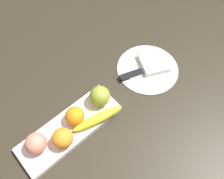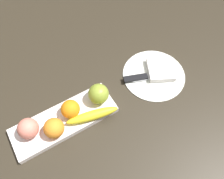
# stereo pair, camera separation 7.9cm
# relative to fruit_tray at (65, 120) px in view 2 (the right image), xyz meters

# --- Properties ---
(ground_plane) EXTENTS (2.40, 2.40, 0.00)m
(ground_plane) POSITION_rel_fruit_tray_xyz_m (-0.01, -0.01, -0.01)
(ground_plane) COLOR #2C261B
(fruit_tray) EXTENTS (0.35, 0.12, 0.02)m
(fruit_tray) POSITION_rel_fruit_tray_xyz_m (0.00, 0.00, 0.00)
(fruit_tray) COLOR white
(fruit_tray) RESTS_ON ground_plane
(apple) EXTENTS (0.07, 0.07, 0.07)m
(apple) POSITION_rel_fruit_tray_xyz_m (0.14, 0.01, 0.05)
(apple) COLOR olive
(apple) RESTS_ON fruit_tray
(banana) EXTENTS (0.18, 0.07, 0.03)m
(banana) POSITION_rel_fruit_tray_xyz_m (0.08, -0.05, 0.03)
(banana) COLOR yellow
(banana) RESTS_ON fruit_tray
(orange_near_apple) EXTENTS (0.07, 0.07, 0.07)m
(orange_near_apple) POSITION_rel_fruit_tray_xyz_m (-0.04, -0.03, 0.04)
(orange_near_apple) COLOR orange
(orange_near_apple) RESTS_ON fruit_tray
(orange_near_banana) EXTENTS (0.06, 0.06, 0.06)m
(orange_near_banana) POSITION_rel_fruit_tray_xyz_m (0.03, 0.01, 0.04)
(orange_near_banana) COLOR orange
(orange_near_banana) RESTS_ON fruit_tray
(peach) EXTENTS (0.07, 0.07, 0.07)m
(peach) POSITION_rel_fruit_tray_xyz_m (-0.11, 0.01, 0.04)
(peach) COLOR #E47D6A
(peach) RESTS_ON fruit_tray
(dinner_plate) EXTENTS (0.24, 0.24, 0.01)m
(dinner_plate) POSITION_rel_fruit_tray_xyz_m (0.37, -0.00, -0.01)
(dinner_plate) COLOR white
(dinner_plate) RESTS_ON ground_plane
(folded_napkin) EXTENTS (0.13, 0.14, 0.02)m
(folded_napkin) POSITION_rel_fruit_tray_xyz_m (0.40, -0.00, 0.01)
(folded_napkin) COLOR white
(folded_napkin) RESTS_ON dinner_plate
(knife) EXTENTS (0.18, 0.08, 0.01)m
(knife) POSITION_rel_fruit_tray_xyz_m (0.31, 0.01, 0.00)
(knife) COLOR silver
(knife) RESTS_ON dinner_plate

